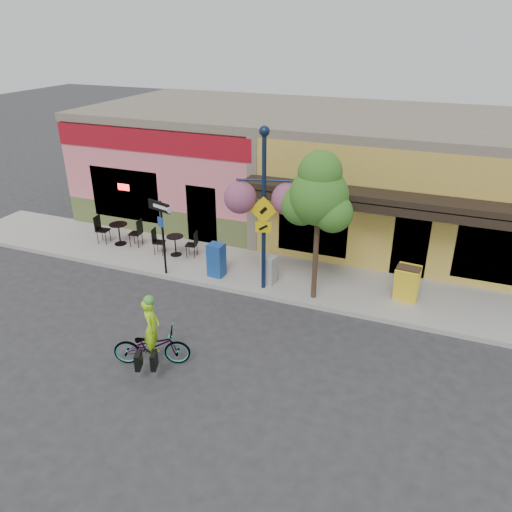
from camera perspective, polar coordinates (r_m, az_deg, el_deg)
The scene contains 14 objects.
ground at distance 14.96m, azimuth -1.82°, elevation -5.43°, with size 90.00×90.00×0.00m, color #2D2D30.
sidewalk at distance 16.55m, azimuth 0.94°, elevation -1.93°, with size 24.00×3.00×0.15m, color #9E9B93.
curb at distance 15.36m, azimuth -1.00°, elevation -4.22°, with size 24.00×0.12×0.15m, color #A8A59E.
building at distance 20.67m, azimuth 6.54°, elevation 9.98°, with size 18.20×8.20×4.50m, color #E3707D, non-canonical shape.
bicycle at distance 12.55m, azimuth -11.82°, elevation -10.04°, with size 0.65×1.86×0.98m, color maroon.
cyclist_rider at distance 12.37m, azimuth -11.74°, elevation -9.03°, with size 0.56×0.37×1.54m, color #B2FA1A.
lamp_post at distance 14.49m, azimuth 0.90°, elevation 5.04°, with size 1.58×0.63×4.96m, color #13213E, non-canonical shape.
one_way_sign at distance 16.11m, azimuth -10.55°, elevation 2.01°, with size 0.95×0.21×2.49m, color black, non-canonical shape.
cafe_set_left at distance 18.97m, azimuth -15.39°, elevation 2.77°, with size 1.74×0.87×1.05m, color black, non-canonical shape.
cafe_set_right at distance 17.66m, azimuth -9.22°, elevation 1.51°, with size 1.57×0.79×0.94m, color black, non-canonical shape.
newspaper_box_blue at distance 16.04m, azimuth -4.54°, elevation -0.45°, with size 0.49×0.44×1.10m, color #184795, non-canonical shape.
newspaper_box_grey at distance 15.55m, azimuth 1.44°, elevation -1.63°, with size 0.42×0.38×0.91m, color #A4A4A4, non-canonical shape.
street_tree at distance 14.11m, azimuth 7.00°, elevation 3.25°, with size 1.75×1.75×4.47m, color #3D7A26, non-canonical shape.
sandwich_board at distance 14.99m, azimuth 16.68°, elevation -3.43°, with size 0.66×0.49×1.11m, color yellow, non-canonical shape.
Camera 1 is at (5.23, -11.77, 7.61)m, focal length 35.00 mm.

